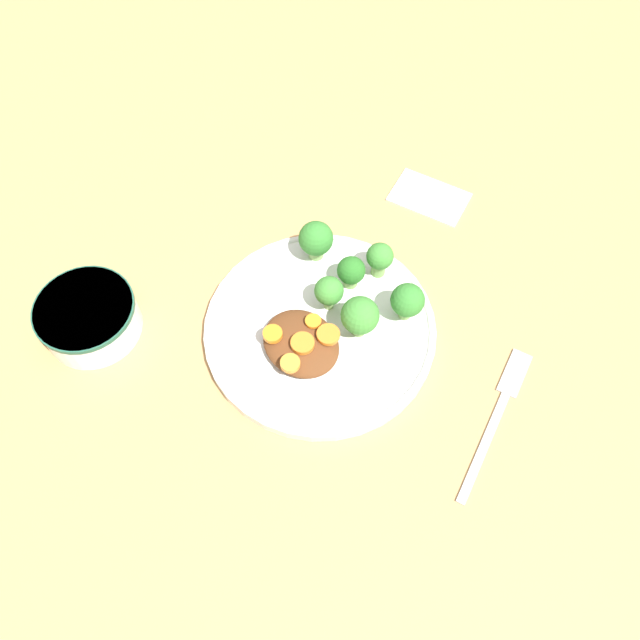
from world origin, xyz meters
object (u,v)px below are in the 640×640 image
Objects in this scene: fork at (500,408)px; napkin at (429,197)px; plate at (320,328)px; dip_bowl at (88,317)px.

fork is 1.63× the size of napkin.
plate is 0.28m from dip_bowl.
plate is 2.34× the size of napkin.
napkin is at bearing -76.44° from plate.
fork and napkin have the same top height.
plate is 2.36× the size of dip_bowl.
fork is at bearing -157.11° from plate.
dip_bowl is (0.19, 0.21, 0.02)m from plate.
dip_bowl is at bearing 105.83° from fork.
dip_bowl is 0.61× the size of fork.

